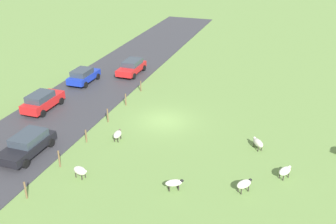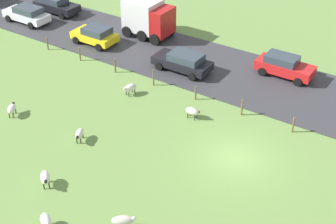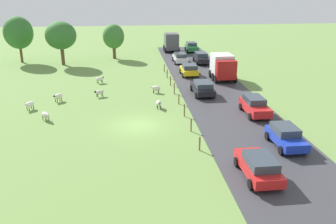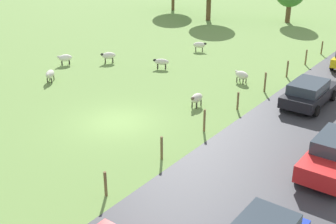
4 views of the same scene
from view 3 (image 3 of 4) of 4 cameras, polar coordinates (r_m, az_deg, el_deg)
name	(u,v)px [view 3 (image 3 of 4)]	position (r m, az deg, el deg)	size (l,w,h in m)	color
ground_plane	(137,125)	(30.93, -4.92, -2.15)	(160.00, 160.00, 0.00)	#6B8E47
road_strip	(240,121)	(32.40, 11.43, -1.39)	(8.00, 80.00, 0.06)	#38383D
sheep_0	(58,96)	(38.68, -17.17, 2.42)	(1.07, 1.13, 0.83)	silver
sheep_1	(30,104)	(37.03, -21.25, 1.14)	(0.98, 1.12, 0.80)	white
sheep_2	(156,88)	(39.98, -1.94, 3.81)	(1.16, 0.77, 0.81)	silver
sheep_3	(159,103)	(34.94, -1.49, 1.42)	(0.55, 1.08, 0.78)	beige
sheep_5	(45,115)	(33.60, -19.01, -0.44)	(1.09, 1.23, 0.78)	beige
sheep_6	(100,79)	(44.80, -10.86, 5.22)	(1.13, 0.95, 0.79)	silver
sheep_7	(99,92)	(39.30, -10.92, 3.15)	(1.18, 0.90, 0.74)	silver
tree_0	(18,33)	(60.13, -22.83, 11.61)	(4.38, 4.38, 7.03)	brown
tree_1	(114,37)	(59.43, -8.71, 11.85)	(3.45, 3.45, 5.56)	brown
tree_2	(61,36)	(56.11, -16.78, 11.63)	(4.54, 4.54, 6.45)	brown
fence_post_0	(200,144)	(26.19, 5.09, -5.06)	(0.12, 0.12, 1.08)	brown
fence_post_1	(191,125)	(29.43, 3.72, -2.10)	(0.12, 0.12, 1.13)	brown
fence_post_2	(184,110)	(32.74, 2.63, 0.29)	(0.12, 0.12, 1.21)	brown
fence_post_3	(179,99)	(36.15, 1.75, 2.06)	(0.12, 0.12, 1.05)	brown
fence_post_4	(174,88)	(39.53, 1.01, 3.79)	(0.12, 0.12, 1.28)	brown
fence_post_5	(170,81)	(42.99, 0.39, 5.03)	(0.12, 0.12, 1.17)	brown
fence_post_6	(167,74)	(46.47, -0.14, 6.14)	(0.12, 0.12, 1.15)	brown
fence_post_7	(164,68)	(49.97, -0.60, 7.06)	(0.12, 0.12, 1.08)	brown
truck_0	(171,42)	(65.18, 0.52, 11.16)	(2.61, 3.93, 3.29)	#197F33
truck_1	(223,67)	(45.63, 8.75, 7.17)	(2.73, 4.14, 3.16)	#B21919
car_0	(259,166)	(23.12, 14.30, -8.32)	(2.07, 4.39, 1.51)	red
car_1	(201,58)	(55.70, 5.35, 8.66)	(2.10, 4.60, 1.58)	black
car_2	(189,70)	(47.75, 3.42, 6.80)	(2.22, 3.90, 1.49)	yellow
car_3	(255,105)	(34.04, 13.70, 1.02)	(1.99, 4.34, 1.62)	red
car_4	(286,136)	(27.98, 18.32, -3.67)	(2.03, 4.02, 1.52)	#1933B2
car_5	(203,87)	(39.34, 5.56, 3.93)	(2.15, 4.59, 1.49)	black
car_6	(180,57)	(55.72, 1.96, 8.72)	(2.06, 4.59, 1.54)	silver
car_7	(192,47)	(65.45, 3.80, 10.37)	(2.09, 4.21, 1.64)	#237238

